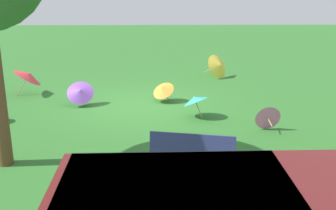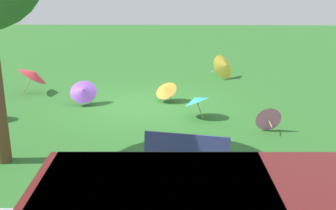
{
  "view_description": "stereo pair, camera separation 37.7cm",
  "coord_description": "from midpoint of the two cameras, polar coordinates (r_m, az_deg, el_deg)",
  "views": [
    {
      "loc": [
        -0.65,
        11.77,
        3.73
      ],
      "look_at": [
        -0.79,
        1.89,
        0.6
      ],
      "focal_mm": 44.74,
      "sensor_mm": 36.0,
      "label": 1
    },
    {
      "loc": [
        -1.03,
        11.77,
        3.73
      ],
      "look_at": [
        -0.79,
        1.89,
        0.6
      ],
      "focal_mm": 44.74,
      "sensor_mm": 36.0,
      "label": 2
    }
  ],
  "objects": [
    {
      "name": "ground",
      "position": [
        12.37,
        -4.67,
        -0.04
      ],
      "size": [
        40.0,
        40.0,
        0.0
      ],
      "primitive_type": "plane",
      "color": "#2D6B28"
    },
    {
      "name": "park_bench",
      "position": [
        7.97,
        2.03,
        -6.6
      ],
      "size": [
        1.66,
        0.77,
        0.9
      ],
      "color": "navy",
      "rests_on": "ground"
    },
    {
      "name": "parasol_purple_0",
      "position": [
        12.46,
        -12.73,
        1.8
      ],
      "size": [
        0.85,
        0.8,
        0.76
      ],
      "color": "tan",
      "rests_on": "ground"
    },
    {
      "name": "parasol_orange_0",
      "position": [
        12.55,
        -1.59,
        2.14
      ],
      "size": [
        0.89,
        0.88,
        0.65
      ],
      "color": "tan",
      "rests_on": "ground"
    },
    {
      "name": "parasol_teal_0",
      "position": [
        11.2,
        2.72,
        0.76
      ],
      "size": [
        0.95,
        0.96,
        0.71
      ],
      "color": "tan",
      "rests_on": "ground"
    },
    {
      "name": "parasol_yellow_0",
      "position": [
        15.58,
        6.27,
        5.34
      ],
      "size": [
        1.09,
        1.1,
        0.92
      ],
      "color": "tan",
      "rests_on": "ground"
    },
    {
      "name": "parasol_red_0",
      "position": [
        14.07,
        -19.22,
        3.83
      ],
      "size": [
        1.13,
        1.17,
        0.96
      ],
      "color": "tan",
      "rests_on": "ground"
    },
    {
      "name": "parasol_pink_1",
      "position": [
        10.6,
        12.38,
        -1.61
      ],
      "size": [
        0.66,
        0.55,
        0.65
      ],
      "color": "tan",
      "rests_on": "ground"
    }
  ]
}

